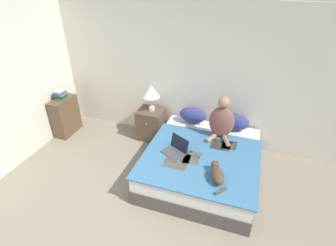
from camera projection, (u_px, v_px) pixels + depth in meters
The scene contains 12 objects.
wall_back at pixel (191, 76), 4.65m from camera, with size 6.09×0.05×2.55m.
wall_side at pixel (8, 90), 4.12m from camera, with size 0.05×4.02×2.55m.
bed at pixel (202, 163), 4.21m from camera, with size 1.73×1.93×0.49m.
pillow_near at pixel (193, 115), 4.77m from camera, with size 0.49×0.27×0.28m.
pillow_far at pixel (235, 122), 4.56m from camera, with size 0.49×0.27×0.28m.
person_sitting at pixel (222, 121), 4.28m from camera, with size 0.42×0.41×0.72m.
cat_tabby at pixel (217, 174), 3.51m from camera, with size 0.29×0.52×0.18m.
laptop_open at pixel (175, 150), 4.02m from camera, with size 0.43×0.41×0.24m.
nightstand at pixel (151, 124), 5.11m from camera, with size 0.48×0.45×0.61m.
table_lamp at pixel (151, 92), 4.76m from camera, with size 0.32×0.32×0.51m.
bookshelf at pixel (65, 116), 5.24m from camera, with size 0.28×0.57×0.76m.
book_stack_top at pixel (60, 94), 4.99m from camera, with size 0.20×0.23×0.19m.
Camera 1 is at (1.04, -1.26, 2.97)m, focal length 28.00 mm.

